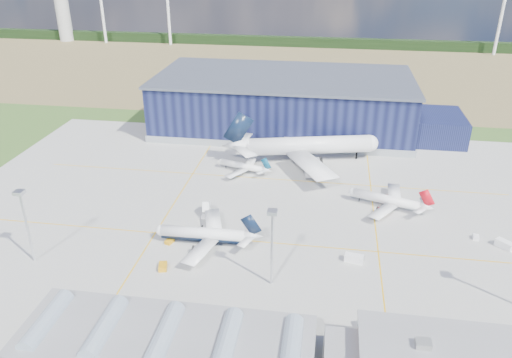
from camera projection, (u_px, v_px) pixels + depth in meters
name	position (u px, v px, depth m)	size (l,w,h in m)	color
ground	(253.00, 224.00, 164.71)	(600.00, 600.00, 0.00)	#385A21
apron	(257.00, 210.00, 173.59)	(220.00, 160.00, 0.08)	#9A9A95
farmland	(301.00, 68.00, 360.23)	(600.00, 220.00, 0.01)	olive
treeline	(308.00, 42.00, 429.58)	(600.00, 8.00, 8.00)	black
horizon_dressing	(91.00, 2.00, 437.78)	(440.20, 18.00, 70.00)	white
hangar	(289.00, 105.00, 243.50)	(145.00, 62.00, 26.10)	#0F1333
glass_concourse	(181.00, 346.00, 110.67)	(78.00, 23.00, 8.60)	black
light_mast_west	(24.00, 215.00, 139.58)	(2.60, 2.60, 23.00)	silver
light_mast_center	(272.00, 236.00, 129.92)	(2.60, 2.60, 23.00)	silver
airliner_navy	(203.00, 228.00, 152.18)	(33.93, 33.19, 11.06)	white
airliner_red	(387.00, 195.00, 172.90)	(30.16, 29.51, 9.84)	white
airliner_widebody	(309.00, 137.00, 206.78)	(66.77, 65.32, 21.77)	white
airliner_regional	(242.00, 163.00, 200.02)	(24.15, 23.63, 7.88)	white
gse_tug_a	(163.00, 267.00, 142.31)	(2.26, 3.70, 1.54)	orange
gse_tug_b	(169.00, 241.00, 154.35)	(1.90, 2.85, 1.24)	orange
gse_van_a	(354.00, 258.00, 145.31)	(2.35, 5.38, 2.35)	white
gse_cart_a	(476.00, 237.00, 156.52)	(1.80, 2.71, 1.17)	white
gse_van_b	(504.00, 244.00, 151.87)	(2.38, 5.19, 2.38)	white
gse_tug_c	(275.00, 151.00, 219.46)	(2.20, 3.52, 1.54)	orange
gse_van_c	(368.00, 324.00, 120.67)	(2.24, 4.67, 2.24)	white
airstair	(207.00, 210.00, 170.00)	(2.22, 5.54, 3.55)	white
car_b	(370.00, 339.00, 116.88)	(1.18, 3.38, 1.11)	#99999E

